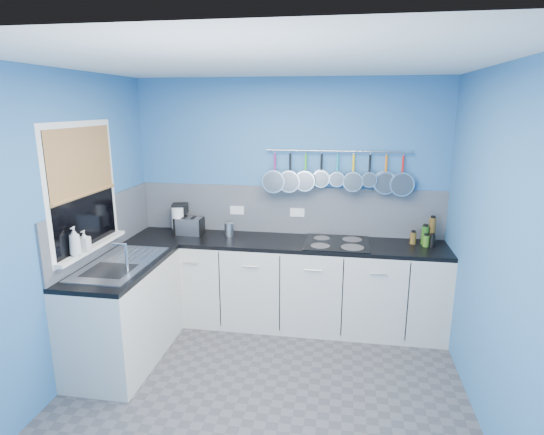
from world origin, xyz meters
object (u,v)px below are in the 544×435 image
(soap_bottle_b, at_px, (84,241))
(canister, at_px, (229,229))
(soap_bottle_a, at_px, (75,241))
(toaster, at_px, (189,226))
(paper_towel, at_px, (178,221))
(coffee_maker, at_px, (180,218))
(hob, at_px, (337,243))

(soap_bottle_b, bearing_deg, canister, 49.43)
(soap_bottle_a, distance_m, toaster, 1.34)
(soap_bottle_a, bearing_deg, soap_bottle_b, 90.00)
(soap_bottle_a, xyz_separation_m, paper_towel, (0.39, 1.23, -0.13))
(coffee_maker, bearing_deg, hob, -18.19)
(soap_bottle_b, relative_size, hob, 0.27)
(soap_bottle_a, height_order, hob, soap_bottle_a)
(paper_towel, bearing_deg, canister, 0.24)
(soap_bottle_b, bearing_deg, paper_towel, 70.54)
(soap_bottle_a, height_order, soap_bottle_b, soap_bottle_a)
(hob, bearing_deg, coffee_maker, 175.00)
(toaster, bearing_deg, hob, 0.78)
(soap_bottle_a, height_order, coffee_maker, soap_bottle_a)
(paper_towel, height_order, toaster, paper_towel)
(coffee_maker, bearing_deg, soap_bottle_b, -121.80)
(toaster, relative_size, canister, 1.99)
(hob, bearing_deg, canister, 175.30)
(soap_bottle_a, height_order, toaster, soap_bottle_a)
(canister, xyz_separation_m, hob, (1.11, -0.09, -0.06))
(toaster, bearing_deg, canister, 4.73)
(hob, bearing_deg, toaster, 176.83)
(soap_bottle_a, distance_m, paper_towel, 1.29)
(paper_towel, bearing_deg, soap_bottle_b, -109.46)
(toaster, relative_size, hob, 0.44)
(toaster, xyz_separation_m, canister, (0.43, 0.01, -0.02))
(paper_towel, xyz_separation_m, toaster, (0.12, -0.00, -0.05))
(canister, bearing_deg, coffee_maker, 174.39)
(soap_bottle_b, height_order, hob, soap_bottle_b)
(soap_bottle_b, relative_size, canister, 1.23)
(coffee_maker, bearing_deg, toaster, -39.39)
(canister, bearing_deg, hob, -4.70)
(soap_bottle_a, relative_size, hob, 0.38)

